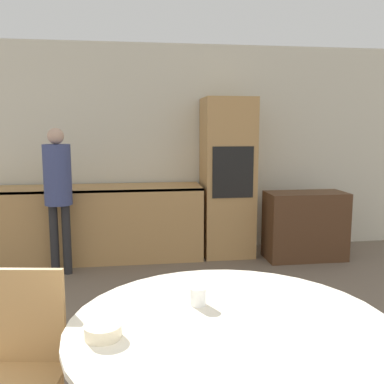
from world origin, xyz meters
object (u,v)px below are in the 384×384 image
at_px(oven_unit, 227,178).
at_px(cup, 198,296).
at_px(person_standing, 58,184).
at_px(chair_far_left, 20,358).
at_px(bowl_near, 103,331).
at_px(dining_table, 231,364).
at_px(sideboard, 305,226).

xyz_separation_m(oven_unit, cup, (-0.86, -3.18, -0.19)).
bearing_deg(person_standing, chair_far_left, -84.80).
bearing_deg(bowl_near, dining_table, 4.73).
bearing_deg(oven_unit, dining_table, -102.34).
bearing_deg(person_standing, sideboard, 3.26).
relative_size(oven_unit, cup, 22.69).
xyz_separation_m(oven_unit, person_standing, (-1.94, -0.49, 0.02)).
relative_size(chair_far_left, bowl_near, 6.00).
relative_size(dining_table, chair_far_left, 1.57).
height_order(oven_unit, bowl_near, oven_unit).
distance_m(sideboard, cup, 3.36).
distance_m(dining_table, bowl_near, 0.59).
xyz_separation_m(sideboard, bowl_near, (-2.18, -3.12, 0.35)).
distance_m(chair_far_left, person_standing, 2.72).
relative_size(sideboard, person_standing, 0.60).
bearing_deg(chair_far_left, dining_table, -5.38).
bearing_deg(dining_table, oven_unit, 77.66).
xyz_separation_m(chair_far_left, bowl_near, (0.41, -0.29, 0.25)).
bearing_deg(oven_unit, chair_far_left, -118.22).
bearing_deg(cup, dining_table, -62.86).
height_order(oven_unit, sideboard, oven_unit).
height_order(chair_far_left, bowl_near, chair_far_left).
bearing_deg(dining_table, cup, 117.14).
distance_m(sideboard, dining_table, 3.48).
height_order(sideboard, dining_table, sideboard).
height_order(cup, bowl_near, cup).
relative_size(chair_far_left, cup, 10.75).
relative_size(person_standing, cup, 18.51).
bearing_deg(dining_table, chair_far_left, 165.76).
height_order(dining_table, bowl_near, bowl_near).
bearing_deg(person_standing, dining_table, -67.69).
height_order(sideboard, cup, cup).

